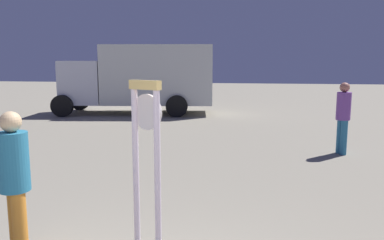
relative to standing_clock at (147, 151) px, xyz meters
The scene contains 4 objects.
standing_clock is the anchor object (origin of this frame).
person_near_clock 1.45m from the standing_clock, 165.20° to the right, with size 0.32×0.32×1.68m.
person_distant 6.38m from the standing_clock, 58.86° to the left, with size 0.33×0.33×1.74m.
box_truck_near 12.51m from the standing_clock, 106.90° to the left, with size 6.92×3.36×2.95m.
Camera 1 is at (0.98, -2.14, 2.18)m, focal length 35.02 mm.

